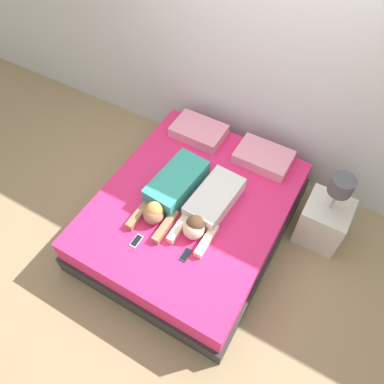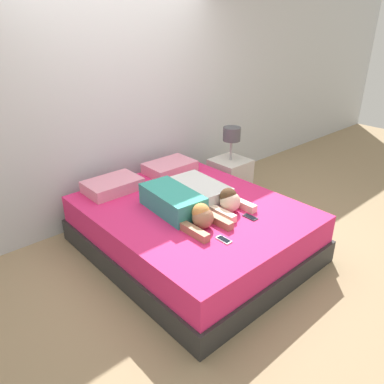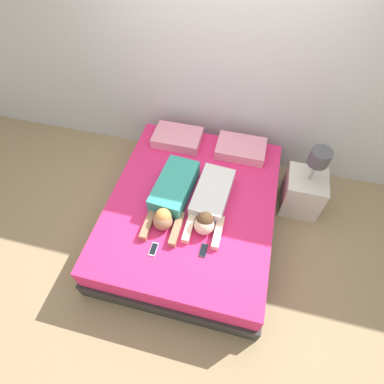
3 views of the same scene
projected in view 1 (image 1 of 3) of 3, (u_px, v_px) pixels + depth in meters
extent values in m
plane|color=#9E8460|center=(192.00, 228.00, 4.03)|extent=(12.00, 12.00, 0.00)
cube|color=silver|center=(255.00, 64.00, 3.62)|extent=(12.00, 0.06, 2.60)
cube|color=#2D2D2D|center=(192.00, 222.00, 3.94)|extent=(1.78, 2.14, 0.22)
cube|color=#E5286B|center=(192.00, 209.00, 3.74)|extent=(1.72, 2.08, 0.28)
cube|color=pink|center=(199.00, 131.00, 4.12)|extent=(0.57, 0.38, 0.12)
cube|color=pink|center=(263.00, 157.00, 3.89)|extent=(0.57, 0.38, 0.12)
cube|color=teal|center=(177.00, 183.00, 3.63)|extent=(0.39, 0.69, 0.21)
sphere|color=#A37051|center=(153.00, 214.00, 3.42)|extent=(0.19, 0.19, 0.19)
sphere|color=#D18C47|center=(154.00, 210.00, 3.40)|extent=(0.16, 0.16, 0.16)
cube|color=#A37051|center=(140.00, 213.00, 3.50)|extent=(0.07, 0.36, 0.07)
cube|color=#A37051|center=(166.00, 226.00, 3.42)|extent=(0.07, 0.36, 0.07)
cube|color=silver|center=(215.00, 198.00, 3.55)|extent=(0.38, 0.65, 0.16)
sphere|color=beige|center=(194.00, 229.00, 3.33)|extent=(0.20, 0.20, 0.20)
sphere|color=#4C331E|center=(195.00, 224.00, 3.30)|extent=(0.17, 0.17, 0.17)
cube|color=beige|center=(179.00, 227.00, 3.41)|extent=(0.07, 0.34, 0.07)
cube|color=beige|center=(207.00, 241.00, 3.33)|extent=(0.07, 0.34, 0.07)
cube|color=silver|center=(136.00, 241.00, 3.36)|extent=(0.06, 0.14, 0.01)
cube|color=black|center=(136.00, 241.00, 3.36)|extent=(0.05, 0.12, 0.00)
cube|color=#2D2D33|center=(186.00, 255.00, 3.28)|extent=(0.06, 0.14, 0.01)
cube|color=black|center=(186.00, 255.00, 3.27)|extent=(0.05, 0.12, 0.00)
cube|color=beige|center=(323.00, 222.00, 3.77)|extent=(0.43, 0.43, 0.52)
cylinder|color=#999999|center=(335.00, 199.00, 3.46)|extent=(0.03, 0.03, 0.25)
cylinder|color=#4C4C51|center=(342.00, 186.00, 3.29)|extent=(0.22, 0.22, 0.17)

